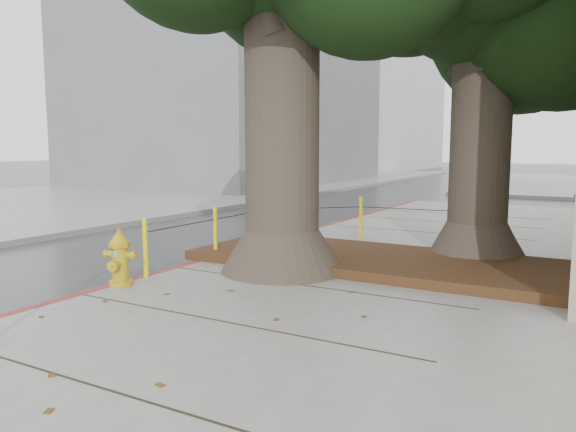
{
  "coord_description": "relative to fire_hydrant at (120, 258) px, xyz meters",
  "views": [
    {
      "loc": [
        4.33,
        -5.17,
        2.21
      ],
      "look_at": [
        -0.07,
        2.49,
        1.1
      ],
      "focal_mm": 35.0,
      "sensor_mm": 36.0,
      "label": 1
    }
  ],
  "objects": [
    {
      "name": "ground",
      "position": [
        1.9,
        -0.67,
        -0.56
      ],
      "size": [
        140.0,
        140.0,
        0.0
      ],
      "primitive_type": "plane",
      "color": "#28282B",
      "rests_on": "ground"
    },
    {
      "name": "sidewalk_opposite",
      "position": [
        -12.1,
        9.33,
        -0.48
      ],
      "size": [
        14.0,
        60.0,
        0.15
      ],
      "primitive_type": "cube",
      "color": "slate",
      "rests_on": "ground"
    },
    {
      "name": "curb_red",
      "position": [
        -0.1,
        1.83,
        -0.48
      ],
      "size": [
        0.14,
        26.0,
        0.16
      ],
      "primitive_type": "cube",
      "color": "maroon",
      "rests_on": "ground"
    },
    {
      "name": "planter_bed",
      "position": [
        2.8,
        3.23,
        -0.33
      ],
      "size": [
        6.4,
        2.6,
        0.16
      ],
      "primitive_type": "cube",
      "color": "black",
      "rests_on": "sidewalk_main"
    },
    {
      "name": "building_far_grey",
      "position": [
        -13.1,
        21.33,
        5.44
      ],
      "size": [
        12.0,
        16.0,
        12.0
      ],
      "primitive_type": "cube",
      "color": "slate",
      "rests_on": "ground"
    },
    {
      "name": "building_far_white",
      "position": [
        -15.1,
        44.33,
        6.94
      ],
      "size": [
        12.0,
        18.0,
        15.0
      ],
      "primitive_type": "cube",
      "color": "silver",
      "rests_on": "ground"
    },
    {
      "name": "bollard_ring",
      "position": [
        1.03,
        3.71,
        0.11
      ],
      "size": [
        3.79,
        5.39,
        0.95
      ],
      "color": "yellow",
      "rests_on": "sidewalk_main"
    },
    {
      "name": "fire_hydrant",
      "position": [
        0.0,
        0.0,
        0.0
      ],
      "size": [
        0.45,
        0.44,
        0.84
      ],
      "rotation": [
        0.0,
        0.0,
        0.29
      ],
      "color": "gold",
      "rests_on": "sidewalk_main"
    },
    {
      "name": "car_dark",
      "position": [
        -7.53,
        16.76,
        0.02
      ],
      "size": [
        2.12,
        4.19,
        1.16
      ],
      "primitive_type": "imported",
      "rotation": [
        0.0,
        0.0,
        0.12
      ],
      "color": "black",
      "rests_on": "ground"
    }
  ]
}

